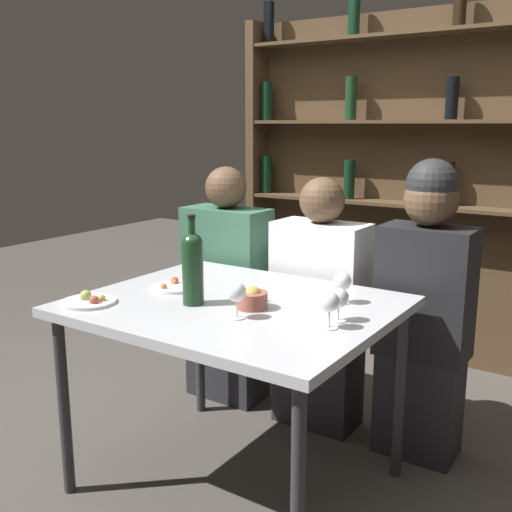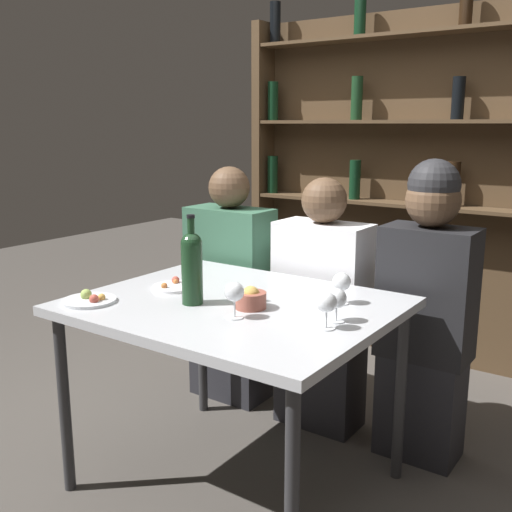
# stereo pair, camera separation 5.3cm
# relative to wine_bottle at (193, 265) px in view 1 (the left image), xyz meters

# --- Properties ---
(ground_plane) EXTENTS (10.00, 10.00, 0.00)m
(ground_plane) POSITION_rel_wine_bottle_xyz_m (0.11, 0.11, -0.90)
(ground_plane) COLOR #47423D
(dining_table) EXTENTS (1.14, 0.94, 0.76)m
(dining_table) POSITION_rel_wine_bottle_xyz_m (0.11, 0.11, -0.21)
(dining_table) COLOR #B7BABF
(dining_table) RESTS_ON ground_plane
(wine_rack_wall) EXTENTS (2.00, 0.21, 2.15)m
(wine_rack_wall) POSITION_rel_wine_bottle_xyz_m (0.11, 1.77, 0.20)
(wine_rack_wall) COLOR #4C3823
(wine_rack_wall) RESTS_ON ground_plane
(wine_bottle) EXTENTS (0.08, 0.08, 0.33)m
(wine_bottle) POSITION_rel_wine_bottle_xyz_m (0.00, 0.00, 0.00)
(wine_bottle) COLOR #19381E
(wine_bottle) RESTS_ON dining_table
(wine_glass_0) EXTENTS (0.07, 0.07, 0.12)m
(wine_glass_0) POSITION_rel_wine_bottle_xyz_m (0.53, 0.12, -0.07)
(wine_glass_0) COLOR silver
(wine_glass_0) RESTS_ON dining_table
(wine_glass_1) EXTENTS (0.07, 0.07, 0.13)m
(wine_glass_1) POSITION_rel_wine_bottle_xyz_m (0.23, -0.05, -0.06)
(wine_glass_1) COLOR silver
(wine_glass_1) RESTS_ON dining_table
(wine_glass_2) EXTENTS (0.07, 0.07, 0.12)m
(wine_glass_2) POSITION_rel_wine_bottle_xyz_m (0.45, 0.32, -0.07)
(wine_glass_2) COLOR silver
(wine_glass_2) RESTS_ON dining_table
(wine_glass_3) EXTENTS (0.07, 0.07, 0.12)m
(wine_glass_3) POSITION_rel_wine_bottle_xyz_m (0.54, 0.04, -0.06)
(wine_glass_3) COLOR silver
(wine_glass_3) RESTS_ON dining_table
(food_plate_0) EXTENTS (0.18, 0.18, 0.04)m
(food_plate_0) POSITION_rel_wine_bottle_xyz_m (-0.20, 0.12, -0.14)
(food_plate_0) COLOR white
(food_plate_0) RESTS_ON dining_table
(food_plate_1) EXTENTS (0.20, 0.20, 0.05)m
(food_plate_1) POSITION_rel_wine_bottle_xyz_m (-0.33, -0.21, -0.14)
(food_plate_1) COLOR silver
(food_plate_1) RESTS_ON dining_table
(snack_bowl) EXTENTS (0.11, 0.11, 0.08)m
(snack_bowl) POSITION_rel_wine_bottle_xyz_m (0.21, 0.08, -0.11)
(snack_bowl) COLOR #995142
(snack_bowl) RESTS_ON dining_table
(seated_person_left) EXTENTS (0.43, 0.22, 1.20)m
(seated_person_left) POSITION_rel_wine_bottle_xyz_m (-0.39, 0.74, -0.34)
(seated_person_left) COLOR #26262B
(seated_person_left) RESTS_ON ground_plane
(seated_person_center) EXTENTS (0.42, 0.22, 1.18)m
(seated_person_center) POSITION_rel_wine_bottle_xyz_m (0.14, 0.74, -0.35)
(seated_person_center) COLOR #26262B
(seated_person_center) RESTS_ON ground_plane
(seated_person_right) EXTENTS (0.37, 0.22, 1.28)m
(seated_person_right) POSITION_rel_wine_bottle_xyz_m (0.63, 0.74, -0.27)
(seated_person_right) COLOR #26262B
(seated_person_right) RESTS_ON ground_plane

